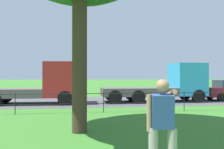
# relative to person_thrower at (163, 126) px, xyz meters

# --- Properties ---
(street_strip) EXTENTS (80.00, 7.19, 0.01)m
(street_strip) POSITION_rel_person_thrower_xyz_m (1.84, 13.32, -0.94)
(street_strip) COLOR #4C4C51
(street_strip) RESTS_ON ground
(park_fence) EXTENTS (38.10, 0.04, 1.00)m
(park_fence) POSITION_rel_person_thrower_xyz_m (1.84, 7.88, -0.27)
(park_fence) COLOR black
(park_fence) RESTS_ON ground
(person_thrower) EXTENTS (0.62, 0.75, 1.74)m
(person_thrower) POSITION_rel_person_thrower_xyz_m (0.00, 0.00, 0.00)
(person_thrower) COLOR gray
(person_thrower) RESTS_ON ground
(flatbed_truck_right) EXTENTS (7.34, 2.54, 2.75)m
(flatbed_truck_right) POSITION_rel_person_thrower_xyz_m (-4.16, 12.19, 0.27)
(flatbed_truck_right) COLOR #B22323
(flatbed_truck_right) RESTS_ON ground
(flatbed_truck_far_left) EXTENTS (7.32, 2.46, 2.75)m
(flatbed_truck_far_left) POSITION_rel_person_thrower_xyz_m (4.79, 12.47, 0.27)
(flatbed_truck_far_left) COLOR #2D99D1
(flatbed_truck_far_left) RESTS_ON ground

